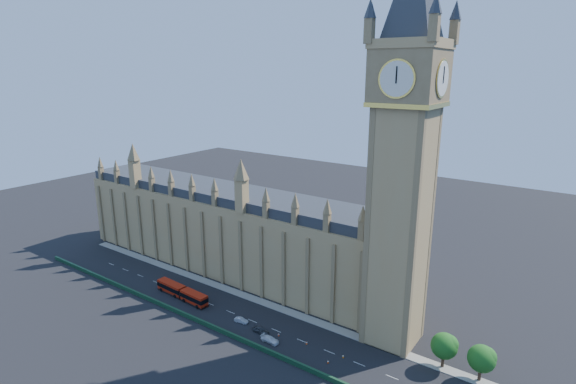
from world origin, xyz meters
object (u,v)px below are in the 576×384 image
Objects in this scene: red_bus at (182,292)px; car_grey at (261,330)px; car_white at (270,340)px; car_silver at (241,320)px.

car_grey is at bearing 1.25° from red_bus.
red_bus is 4.08× the size of car_white.
car_silver is 0.79× the size of car_white.
car_grey is 7.45m from car_silver.
car_silver is at bearing 86.10° from car_grey.
car_grey reaches higher than car_silver.
car_grey is 1.18× the size of car_silver.
red_bus reaches higher than car_silver.
car_silver is (-7.40, 0.85, -0.14)m from car_grey.
car_silver is (23.33, -0.12, -1.16)m from red_bus.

